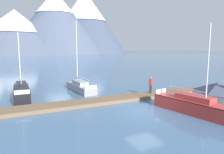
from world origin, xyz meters
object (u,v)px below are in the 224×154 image
object	(u,v)px
sailboat_nearest_berth	(21,91)
person_on_dock	(151,84)
sailboat_mid_dock_starboard	(222,94)
sailboat_second_berth	(79,86)
sailboat_mid_dock_port	(199,107)

from	to	relation	value
sailboat_nearest_berth	person_on_dock	world-z (taller)	sailboat_nearest_berth
sailboat_nearest_berth	sailboat_mid_dock_starboard	xyz separation A→B (m)	(16.18, -10.70, 0.24)
sailboat_nearest_berth	person_on_dock	bearing A→B (deg)	-23.73
sailboat_second_berth	sailboat_mid_dock_port	xyz separation A→B (m)	(5.34, -12.88, 0.13)
sailboat_nearest_berth	sailboat_mid_dock_port	distance (m)	16.86
sailboat_nearest_berth	sailboat_mid_dock_port	bearing A→B (deg)	-46.34
sailboat_nearest_berth	person_on_dock	distance (m)	13.40
sailboat_second_berth	sailboat_nearest_berth	bearing A→B (deg)	-173.90
sailboat_nearest_berth	sailboat_second_berth	xyz separation A→B (m)	(6.30, 0.67, -0.13)
sailboat_mid_dock_starboard	sailboat_mid_dock_port	bearing A→B (deg)	-161.62
sailboat_nearest_berth	person_on_dock	size ratio (longest dim) A/B	4.45
person_on_dock	sailboat_mid_dock_starboard	bearing A→B (deg)	-53.52
sailboat_mid_dock_port	sailboat_mid_dock_starboard	size ratio (longest dim) A/B	1.15
sailboat_second_berth	person_on_dock	size ratio (longest dim) A/B	4.84
sailboat_mid_dock_port	sailboat_second_berth	bearing A→B (deg)	112.52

